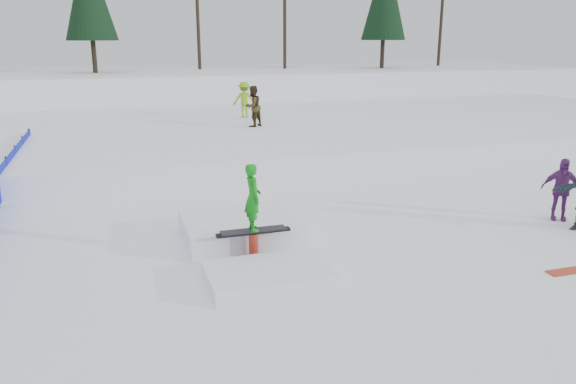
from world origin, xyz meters
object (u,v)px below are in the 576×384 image
object	(u,v)px
walker_olive	(253,106)
jib_rail_feature	(247,238)
walker_ygreen	(244,100)
spectator_purple	(561,189)

from	to	relation	value
walker_olive	jib_rail_feature	distance (m)	12.96
jib_rail_feature	walker_ygreen	bearing A→B (deg)	76.78
walker_olive	jib_rail_feature	xyz separation A→B (m)	(-3.30, -12.46, -1.39)
walker_ygreen	spectator_purple	world-z (taller)	walker_ygreen
walker_olive	walker_ygreen	xyz separation A→B (m)	(0.33, 2.97, -0.02)
walker_olive	jib_rail_feature	world-z (taller)	walker_olive
walker_olive	walker_ygreen	distance (m)	2.99
walker_ygreen	jib_rail_feature	distance (m)	15.91
walker_olive	spectator_purple	world-z (taller)	walker_olive
spectator_purple	jib_rail_feature	world-z (taller)	jib_rail_feature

